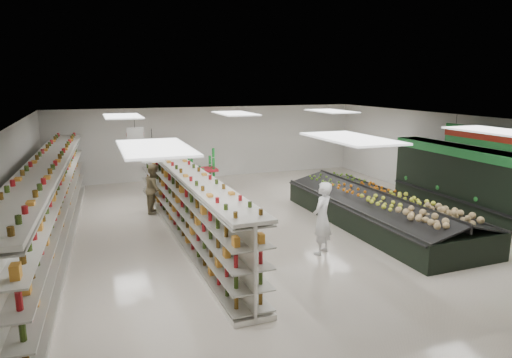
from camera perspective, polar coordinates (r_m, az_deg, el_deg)
name	(u,v)px	position (r m, az deg, el deg)	size (l,w,h in m)	color
floor	(276,227)	(13.85, 2.50, -6.06)	(16.00, 16.00, 0.00)	beige
ceiling	(277,121)	(13.21, 2.62, 7.25)	(14.00, 16.00, 0.02)	white
wall_back	(209,142)	(20.96, -5.85, 4.59)	(14.00, 0.02, 3.20)	silver
wall_front	(505,289)	(7.08, 28.72, -12.00)	(14.00, 0.02, 3.20)	silver
wall_left	(11,195)	(12.61, -28.33, -1.81)	(0.02, 16.00, 3.20)	silver
wall_right	(463,162)	(17.33, 24.49, 1.99)	(0.02, 16.00, 3.20)	silver
produce_wall_case	(487,181)	(16.03, 26.89, -0.28)	(0.93, 8.00, 2.20)	black
aisle_sign_near	(153,154)	(10.35, -12.80, 3.12)	(0.52, 0.06, 0.75)	white
aisle_sign_far	(135,134)	(14.30, -14.88, 5.42)	(0.52, 0.06, 0.75)	white
hortifruti_banner	(484,137)	(15.62, 26.65, 4.70)	(0.12, 3.20, 0.95)	#207933
gondola_left	(51,208)	(13.22, -24.30, -3.34)	(1.52, 13.08, 2.26)	white
gondola_center	(184,203)	(13.33, -8.96, -2.93)	(1.19, 11.22, 1.94)	white
produce_island	(378,209)	(14.44, 14.98, -3.67)	(2.77, 7.30, 1.08)	black
soda_endcap	(201,172)	(18.48, -6.87, 0.93)	(1.23, 0.84, 1.57)	#A72213
shopper_main	(322,218)	(11.66, 8.27, -4.87)	(0.68, 0.45, 1.87)	silver
shopper_background	(155,188)	(15.54, -12.53, -1.16)	(0.81, 0.50, 1.66)	tan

